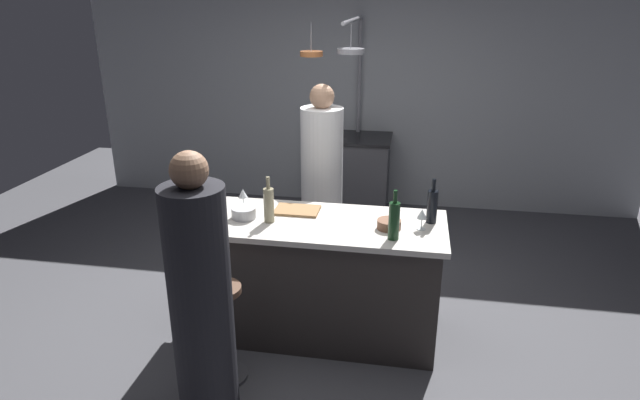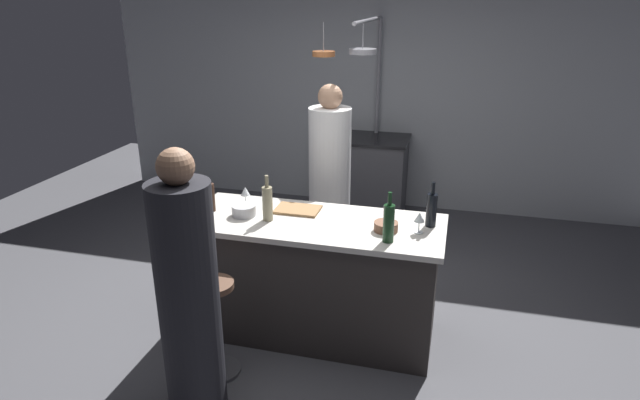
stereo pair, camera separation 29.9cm
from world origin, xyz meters
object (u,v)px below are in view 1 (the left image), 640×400
bar_stool_left (223,328)px  wine_glass_by_chef (422,215)px  guest_left (201,305)px  mixing_bowl_steel (244,213)px  stove_range (355,175)px  chef (322,190)px  pepper_mill (210,201)px  wine_bottle_dark (432,206)px  mixing_bowl_wooden (389,224)px  wine_glass_near_right_guest (243,194)px  cutting_board (297,210)px  wine_bottle_red (394,220)px  wine_bottle_white (269,204)px

bar_stool_left → wine_glass_by_chef: size_ratio=4.66×
bar_stool_left → wine_glass_by_chef: wine_glass_by_chef is taller
guest_left → mixing_bowl_steel: 0.96m
stove_range → chef: (-0.12, -1.50, 0.34)m
chef → pepper_mill: chef is taller
guest_left → wine_bottle_dark: (1.26, 1.09, 0.26)m
mixing_bowl_wooden → wine_bottle_dark: bearing=29.3°
wine_glass_by_chef → bar_stool_left: bearing=-153.6°
wine_glass_near_right_guest → mixing_bowl_steel: bearing=-71.5°
chef → wine_bottle_dark: size_ratio=5.39×
cutting_board → wine_glass_by_chef: size_ratio=2.19×
wine_glass_near_right_guest → mixing_bowl_steel: size_ratio=0.84×
cutting_board → pepper_mill: (-0.60, -0.16, 0.10)m
wine_glass_by_chef → wine_glass_near_right_guest: 1.31m
chef → wine_glass_by_chef: size_ratio=11.65×
pepper_mill → cutting_board: bearing=15.2°
guest_left → wine_bottle_dark: size_ratio=5.23×
wine_glass_by_chef → stove_range: bearing=106.2°
wine_bottle_red → wine_glass_by_chef: 0.26m
pepper_mill → wine_bottle_dark: bearing=4.7°
wine_bottle_white → wine_bottle_red: bearing=-9.0°
pepper_mill → mixing_bowl_wooden: size_ratio=1.30×
wine_bottle_white → bar_stool_left: bearing=-107.6°
bar_stool_left → guest_left: 0.53m
wine_bottle_white → chef: bearing=79.1°
guest_left → wine_glass_by_chef: bearing=38.7°
wine_bottle_dark → guest_left: bearing=-139.2°
chef → pepper_mill: 1.17m
bar_stool_left → mixing_bowl_wooden: size_ratio=4.22×
bar_stool_left → wine_bottle_white: size_ratio=2.08×
bar_stool_left → wine_glass_by_chef: 1.49m
cutting_board → mixing_bowl_wooden: mixing_bowl_wooden is taller
wine_bottle_red → wine_glass_by_chef: size_ratio=2.29×
chef → mixing_bowl_wooden: size_ratio=10.56×
wine_bottle_red → wine_bottle_white: bearing=171.0°
pepper_mill → mixing_bowl_steel: (0.26, -0.02, -0.07)m
wine_bottle_dark → wine_glass_near_right_guest: (-1.36, 0.04, -0.02)m
chef → cutting_board: size_ratio=5.31×
wine_bottle_dark → wine_glass_by_chef: wine_bottle_dark is taller
stove_range → wine_bottle_white: (-0.32, -2.52, 0.58)m
cutting_board → mixing_bowl_wooden: (0.67, -0.19, 0.02)m
chef → wine_bottle_white: (-0.20, -1.01, 0.24)m
wine_bottle_dark → stove_range: bearing=108.6°
cutting_board → wine_bottle_red: wine_bottle_red is taller
mixing_bowl_wooden → pepper_mill: bearing=178.6°
wine_bottle_red → wine_glass_near_right_guest: (-1.12, 0.36, -0.03)m
stove_range → bar_stool_left: stove_range is taller
stove_range → wine_bottle_dark: (0.79, -2.33, 0.58)m
chef → wine_bottle_white: chef is taller
guest_left → mixing_bowl_steel: (-0.04, 0.94, 0.17)m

